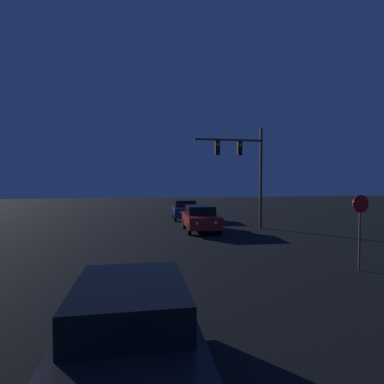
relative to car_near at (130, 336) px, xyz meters
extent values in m
cube|color=black|center=(0.00, -0.04, -0.12)|extent=(1.94, 3.97, 0.71)
cube|color=black|center=(0.00, 0.16, 0.49)|extent=(1.64, 2.10, 0.51)
cylinder|color=black|center=(0.89, 1.17, -0.48)|extent=(0.22, 0.67, 0.67)
cylinder|color=black|center=(-0.86, 1.19, -0.48)|extent=(0.22, 0.67, 0.67)
cube|color=#B21E1E|center=(3.94, 13.66, -0.12)|extent=(2.07, 4.03, 0.71)
cube|color=black|center=(3.95, 13.86, 0.49)|extent=(1.71, 2.15, 0.51)
cylinder|color=black|center=(4.76, 12.40, -0.48)|extent=(0.24, 0.67, 0.67)
cylinder|color=black|center=(3.01, 12.48, -0.48)|extent=(0.24, 0.67, 0.67)
cylinder|color=black|center=(4.87, 14.85, -0.48)|extent=(0.24, 0.67, 0.67)
cylinder|color=black|center=(3.12, 14.93, -0.48)|extent=(0.24, 0.67, 0.67)
sphere|color=#F9EFC6|center=(4.38, 11.65, -0.05)|extent=(0.18, 0.18, 0.18)
sphere|color=#F9EFC6|center=(3.33, 11.70, -0.05)|extent=(0.18, 0.18, 0.18)
cube|color=navy|center=(3.92, 19.62, -0.12)|extent=(2.15, 4.06, 0.71)
cube|color=black|center=(3.93, 19.82, 0.49)|extent=(1.75, 2.18, 0.51)
cylinder|color=black|center=(4.71, 18.34, -0.48)|extent=(0.25, 0.68, 0.67)
cylinder|color=black|center=(2.97, 18.45, -0.48)|extent=(0.25, 0.68, 0.67)
cylinder|color=black|center=(4.87, 20.78, -0.48)|extent=(0.25, 0.68, 0.67)
cylinder|color=black|center=(3.13, 20.90, -0.48)|extent=(0.25, 0.68, 0.67)
sphere|color=#F9EFC6|center=(4.31, 17.59, -0.05)|extent=(0.18, 0.18, 0.18)
sphere|color=#F9EFC6|center=(3.27, 17.66, -0.05)|extent=(0.18, 0.18, 0.18)
cylinder|color=brown|center=(8.05, 14.06, 2.43)|extent=(0.18, 0.18, 6.49)
cube|color=brown|center=(5.84, 14.06, 4.90)|extent=(4.42, 0.12, 0.12)
cube|color=black|center=(6.58, 14.06, 4.39)|extent=(0.28, 0.28, 0.90)
cylinder|color=orange|center=(6.58, 13.91, 4.59)|extent=(0.20, 0.02, 0.20)
cube|color=black|center=(5.10, 14.06, 4.39)|extent=(0.28, 0.28, 0.90)
cylinder|color=orange|center=(5.10, 13.91, 4.59)|extent=(0.20, 0.02, 0.20)
cylinder|color=brown|center=(7.61, 4.67, 0.49)|extent=(0.07, 0.07, 2.60)
cylinder|color=red|center=(7.61, 4.65, 1.48)|extent=(0.61, 0.03, 0.61)
camera|label=1|loc=(0.11, -4.34, 2.23)|focal=28.00mm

